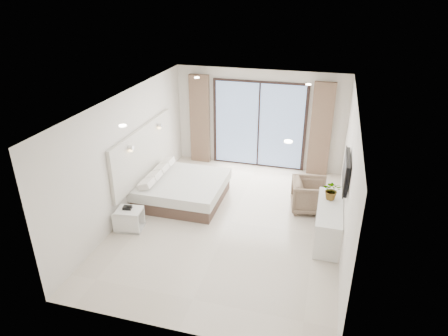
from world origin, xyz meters
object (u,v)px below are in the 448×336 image
at_px(nightstand, 130,219).
at_px(console_desk, 329,216).
at_px(bed, 182,189).
at_px(armchair, 310,194).

height_order(nightstand, console_desk, console_desk).
distance_m(bed, console_desk, 3.49).
bearing_deg(nightstand, console_desk, 3.10).
height_order(bed, armchair, armchair).
bearing_deg(console_desk, armchair, 111.89).
bearing_deg(bed, nightstand, -112.35).
distance_m(nightstand, console_desk, 4.07).
bearing_deg(console_desk, nightstand, -169.90).
height_order(bed, nightstand, bed).
bearing_deg(console_desk, bed, 167.53).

